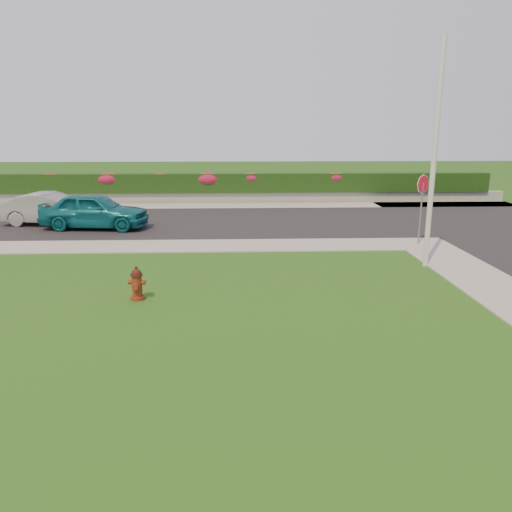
{
  "coord_description": "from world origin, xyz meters",
  "views": [
    {
      "loc": [
        0.02,
        -9.06,
        4.2
      ],
      "look_at": [
        0.51,
        3.92,
        0.9
      ],
      "focal_mm": 35.0,
      "sensor_mm": 36.0,
      "label": 1
    }
  ],
  "objects_px": {
    "sedan_silver": "(52,209)",
    "utility_pole": "(434,156)",
    "sedan_teal": "(95,211)",
    "fire_hydrant": "(137,284)",
    "stop_sign": "(422,193)"
  },
  "relations": [
    {
      "from": "fire_hydrant",
      "to": "sedan_silver",
      "type": "relative_size",
      "value": 0.2
    },
    {
      "from": "sedan_silver",
      "to": "utility_pole",
      "type": "xyz_separation_m",
      "value": [
        14.29,
        -7.47,
        2.67
      ]
    },
    {
      "from": "fire_hydrant",
      "to": "sedan_teal",
      "type": "bearing_deg",
      "value": 115.05
    },
    {
      "from": "fire_hydrant",
      "to": "stop_sign",
      "type": "distance_m",
      "value": 11.16
    },
    {
      "from": "stop_sign",
      "to": "utility_pole",
      "type": "bearing_deg",
      "value": -119.52
    },
    {
      "from": "sedan_teal",
      "to": "sedan_silver",
      "type": "distance_m",
      "value": 2.42
    },
    {
      "from": "sedan_silver",
      "to": "utility_pole",
      "type": "distance_m",
      "value": 16.34
    },
    {
      "from": "fire_hydrant",
      "to": "sedan_teal",
      "type": "distance_m",
      "value": 10.05
    },
    {
      "from": "sedan_teal",
      "to": "sedan_silver",
      "type": "bearing_deg",
      "value": 71.47
    },
    {
      "from": "fire_hydrant",
      "to": "stop_sign",
      "type": "relative_size",
      "value": 0.33
    },
    {
      "from": "fire_hydrant",
      "to": "sedan_teal",
      "type": "xyz_separation_m",
      "value": [
        -3.59,
        9.37,
        0.41
      ]
    },
    {
      "from": "sedan_silver",
      "to": "stop_sign",
      "type": "height_order",
      "value": "stop_sign"
    },
    {
      "from": "utility_pole",
      "to": "sedan_teal",
      "type": "bearing_deg",
      "value": 151.91
    },
    {
      "from": "sedan_silver",
      "to": "fire_hydrant",
      "type": "bearing_deg",
      "value": -144.65
    },
    {
      "from": "utility_pole",
      "to": "sedan_silver",
      "type": "bearing_deg",
      "value": 152.4
    }
  ]
}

